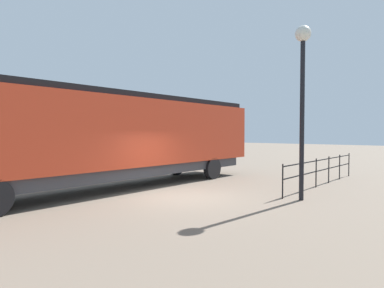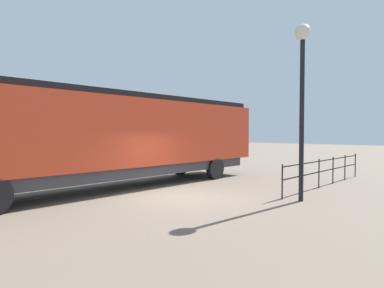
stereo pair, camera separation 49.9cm
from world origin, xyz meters
The scene contains 4 objects.
ground_plane centered at (0.00, 0.00, 0.00)m, with size 120.00×120.00×0.00m, color #756656.
locomotive centered at (-3.35, -0.06, 2.27)m, with size 2.88×15.88×4.04m.
lamp_post centered at (3.54, 2.39, 4.43)m, with size 0.55×0.55×6.11m.
platform_fence centered at (2.93, 6.30, 0.80)m, with size 0.05×8.27×1.26m.
Camera 2 is at (8.49, -8.47, 2.38)m, focal length 30.56 mm.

